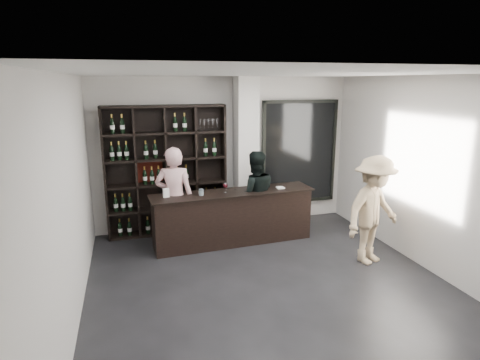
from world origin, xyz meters
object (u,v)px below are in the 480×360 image
object	(u,v)px
tasting_counter	(233,217)
customer	(373,210)
taster_black	(255,196)
wine_shelf	(167,171)
taster_pink	(175,198)

from	to	relation	value
tasting_counter	customer	world-z (taller)	customer
taster_black	customer	bearing A→B (deg)	141.43
wine_shelf	taster_black	size ratio (longest dim) A/B	1.48
taster_pink	customer	distance (m)	3.24
tasting_counter	taster_pink	bearing A→B (deg)	170.88
customer	taster_black	bearing A→B (deg)	115.24
wine_shelf	customer	xyz separation A→B (m)	(2.95, -2.17, -0.34)
tasting_counter	taster_pink	xyz separation A→B (m)	(-1.01, 0.10, 0.41)
wine_shelf	customer	bearing A→B (deg)	-36.27
tasting_counter	taster_black	distance (m)	0.55
taster_pink	taster_black	bearing A→B (deg)	-166.22
tasting_counter	wine_shelf	bearing A→B (deg)	138.90
tasting_counter	taster_pink	world-z (taller)	taster_pink
wine_shelf	tasting_counter	bearing A→B (deg)	-37.66
taster_black	taster_pink	bearing A→B (deg)	6.04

